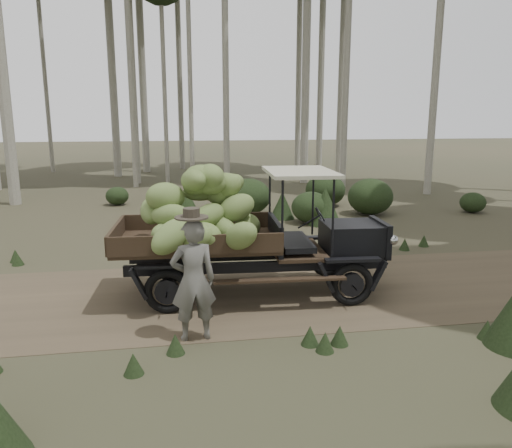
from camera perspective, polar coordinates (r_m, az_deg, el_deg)
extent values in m
plane|color=#473D2B|center=(9.51, -5.57, -8.16)|extent=(120.00, 120.00, 0.00)
cube|color=brown|center=(9.51, -5.57, -8.14)|extent=(70.00, 4.00, 0.01)
cube|color=black|center=(9.67, 10.77, -1.55)|extent=(1.09, 1.04, 0.57)
cube|color=black|center=(9.85, 13.94, -1.44)|extent=(0.16, 1.04, 0.64)
cube|color=black|center=(9.32, 2.22, -1.19)|extent=(0.16, 1.46, 0.57)
cube|color=#38281C|center=(9.25, -6.73, -2.04)|extent=(3.00, 2.02, 0.08)
cube|color=#38281C|center=(10.11, -6.74, 0.28)|extent=(2.90, 0.22, 0.33)
cube|color=#38281C|center=(8.30, -6.79, -2.38)|extent=(2.90, 0.22, 0.33)
cube|color=#38281C|center=(9.33, -15.71, -1.11)|extent=(0.16, 1.87, 0.33)
cube|color=beige|center=(9.20, 5.04, 5.94)|extent=(1.29, 1.83, 0.06)
cube|color=black|center=(9.78, -0.26, -3.55)|extent=(4.77, 0.36, 0.19)
cube|color=black|center=(9.03, 0.28, -4.91)|extent=(4.77, 0.36, 0.19)
torus|color=black|center=(10.55, 8.23, -3.91)|extent=(0.80, 0.18, 0.79)
torus|color=black|center=(9.02, 10.87, -6.81)|extent=(0.80, 0.18, 0.79)
torus|color=black|center=(10.24, -9.53, -4.46)|extent=(0.80, 0.18, 0.79)
torus|color=black|center=(8.66, -10.11, -7.60)|extent=(0.80, 0.18, 0.79)
sphere|color=beige|center=(10.29, 13.51, -0.54)|extent=(0.19, 0.19, 0.19)
sphere|color=beige|center=(9.44, 15.40, -1.78)|extent=(0.19, 0.19, 0.19)
ellipsoid|color=olive|center=(8.73, -9.03, -1.22)|extent=(0.60, 0.76, 0.62)
ellipsoid|color=olive|center=(8.76, -9.81, 1.02)|extent=(0.87, 0.74, 0.47)
ellipsoid|color=olive|center=(9.36, -3.72, 4.18)|extent=(1.06, 0.76, 0.69)
ellipsoid|color=olive|center=(8.87, -6.24, 4.89)|extent=(0.94, 0.73, 0.69)
ellipsoid|color=olive|center=(9.40, -1.01, -0.28)|extent=(0.69, 0.85, 0.56)
ellipsoid|color=olive|center=(8.82, -5.37, 1.02)|extent=(0.79, 0.73, 0.51)
ellipsoid|color=olive|center=(9.30, -4.09, 3.60)|extent=(0.90, 0.85, 0.65)
ellipsoid|color=olive|center=(8.89, -7.15, 4.94)|extent=(0.59, 0.97, 0.51)
ellipsoid|color=olive|center=(8.84, -10.31, -1.26)|extent=(0.71, 0.95, 0.60)
ellipsoid|color=olive|center=(9.23, -11.78, 1.55)|extent=(0.45, 0.91, 0.60)
ellipsoid|color=olive|center=(8.93, -10.33, 3.03)|extent=(0.80, 0.64, 0.57)
ellipsoid|color=olive|center=(9.12, -6.53, 5.09)|extent=(0.84, 0.79, 0.52)
ellipsoid|color=olive|center=(8.57, -6.18, -1.58)|extent=(0.99, 1.04, 0.70)
ellipsoid|color=olive|center=(9.06, -2.24, 1.87)|extent=(0.88, 0.58, 0.70)
ellipsoid|color=olive|center=(9.26, -3.83, 4.23)|extent=(0.99, 0.86, 0.72)
ellipsoid|color=olive|center=(8.93, -5.82, 5.06)|extent=(0.99, 0.78, 0.68)
ellipsoid|color=olive|center=(8.94, -3.92, -0.53)|extent=(0.91, 0.87, 0.68)
ellipsoid|color=olive|center=(9.55, -2.85, 2.29)|extent=(0.74, 0.85, 0.57)
ellipsoid|color=olive|center=(9.24, -5.82, 4.00)|extent=(0.92, 0.51, 0.53)
ellipsoid|color=olive|center=(9.00, -5.36, 5.19)|extent=(0.70, 0.99, 0.68)
ellipsoid|color=olive|center=(8.40, -7.07, -1.66)|extent=(0.92, 0.80, 0.65)
ellipsoid|color=olive|center=(8.22, -9.71, -1.42)|extent=(1.00, 0.91, 0.78)
ellipsoid|color=olive|center=(8.23, -1.75, -1.37)|extent=(0.82, 0.95, 0.73)
imported|color=#605E58|center=(7.47, -7.18, -6.43)|extent=(0.72, 0.52, 1.86)
cylinder|color=#383127|center=(7.22, -7.38, 0.75)|extent=(0.55, 0.55, 0.02)
cylinder|color=#383127|center=(7.21, -7.40, 1.23)|extent=(0.27, 0.27, 0.15)
cylinder|color=#B2AD9E|center=(25.68, -10.65, 20.35)|extent=(0.22, 0.22, 14.01)
cylinder|color=#B2AD9E|center=(24.55, -7.77, 23.35)|extent=(0.22, 0.22, 16.14)
cylinder|color=#B2AD9E|center=(31.15, -13.09, 21.05)|extent=(0.42, 0.42, 16.44)
cylinder|color=#B2AD9E|center=(25.76, 5.87, 23.68)|extent=(0.39, 0.39, 16.86)
cylinder|color=#B2AD9E|center=(22.96, 20.35, 22.29)|extent=(0.32, 0.32, 15.17)
cylinder|color=#B2AD9E|center=(29.22, -16.41, 21.09)|extent=(0.42, 0.42, 16.04)
cylinder|color=#B2AD9E|center=(32.58, 5.03, 23.66)|extent=(0.33, 0.33, 19.53)
cylinder|color=#B2AD9E|center=(32.90, -8.95, 22.90)|extent=(0.34, 0.34, 18.91)
cylinder|color=#B2AD9E|center=(30.39, 10.03, 23.79)|extent=(0.36, 0.36, 18.93)
ellipsoid|color=#233319|center=(18.77, 7.93, 3.87)|extent=(1.48, 1.48, 1.18)
cone|color=#233319|center=(16.46, -7.95, 2.42)|extent=(0.95, 0.95, 1.06)
ellipsoid|color=#233319|center=(18.92, 23.54, 2.27)|extent=(0.88, 0.88, 0.70)
cone|color=#233319|center=(16.35, 3.02, 2.19)|extent=(0.81, 0.81, 0.90)
ellipsoid|color=#233319|center=(17.39, 12.94, 3.08)|extent=(1.52, 1.52, 1.22)
ellipsoid|color=#233319|center=(19.55, -15.59, 3.11)|extent=(0.85, 0.85, 0.68)
ellipsoid|color=#233319|center=(15.73, 6.29, 1.91)|extent=(1.23, 1.23, 0.98)
cone|color=#233319|center=(15.53, 7.91, 2.05)|extent=(1.05, 1.05, 1.17)
ellipsoid|color=#233319|center=(17.02, -0.86, 3.18)|extent=(1.52, 1.52, 1.21)
cone|color=#233319|center=(12.79, -25.79, -3.29)|extent=(0.27, 0.27, 0.30)
cone|color=#233319|center=(7.62, 9.54, -12.41)|extent=(0.27, 0.27, 0.30)
cone|color=#233319|center=(7.35, -9.21, -13.36)|extent=(0.27, 0.27, 0.30)
cone|color=#233319|center=(11.60, -6.76, -3.63)|extent=(0.27, 0.27, 0.30)
cone|color=#233319|center=(12.51, -25.61, -3.60)|extent=(0.27, 0.27, 0.30)
cone|color=#233319|center=(8.46, 24.89, -10.88)|extent=(0.27, 0.27, 0.30)
cone|color=#233319|center=(6.93, -13.84, -15.25)|extent=(0.27, 0.27, 0.30)
cone|color=#233319|center=(13.60, 18.64, -1.82)|extent=(0.27, 0.27, 0.30)
cone|color=#233319|center=(7.39, 7.89, -13.19)|extent=(0.27, 0.27, 0.30)
cone|color=#233319|center=(11.51, -10.27, -3.86)|extent=(0.27, 0.27, 0.30)
cone|color=#233319|center=(12.18, 7.43, -2.88)|extent=(0.27, 0.27, 0.30)
cone|color=#233319|center=(13.08, 16.62, -2.23)|extent=(0.27, 0.27, 0.30)
cone|color=#233319|center=(7.56, 6.19, -12.53)|extent=(0.27, 0.27, 0.30)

